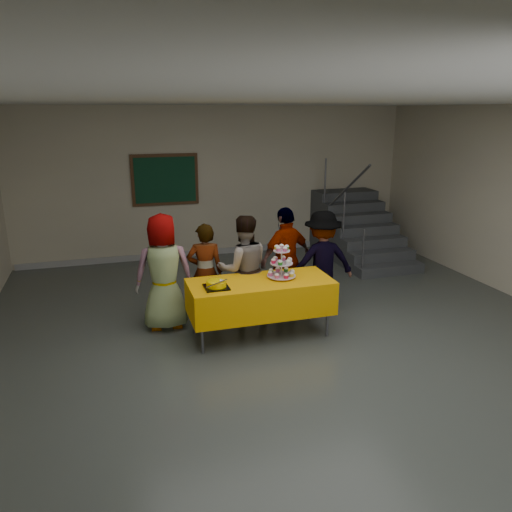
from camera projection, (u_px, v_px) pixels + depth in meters
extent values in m
plane|color=#4C514C|center=(313.00, 364.00, 5.92)|extent=(10.00, 10.00, 0.00)
cube|color=beige|center=(218.00, 182.00, 10.10)|extent=(8.00, 0.04, 3.00)
cube|color=silver|center=(322.00, 100.00, 5.08)|extent=(8.00, 10.00, 0.04)
cube|color=#999999|center=(219.00, 251.00, 10.48)|extent=(7.90, 0.03, 0.12)
cylinder|color=#595960|center=(202.00, 326.00, 6.10)|extent=(0.04, 0.04, 0.73)
cylinder|color=#595960|center=(328.00, 311.00, 6.57)|extent=(0.04, 0.04, 0.73)
cylinder|color=#595960|center=(194.00, 309.00, 6.63)|extent=(0.04, 0.04, 0.73)
cylinder|color=#595960|center=(311.00, 296.00, 7.10)|extent=(0.04, 0.04, 0.73)
cube|color=#595960|center=(260.00, 283.00, 6.50)|extent=(1.80, 0.70, 0.02)
cube|color=#EE9E04|center=(260.00, 297.00, 6.55)|extent=(1.88, 0.78, 0.44)
cylinder|color=silver|center=(281.00, 277.00, 6.61)|extent=(0.18, 0.18, 0.01)
cylinder|color=silver|center=(281.00, 262.00, 6.55)|extent=(0.02, 0.02, 0.42)
cylinder|color=silver|center=(281.00, 275.00, 6.60)|extent=(0.38, 0.38, 0.01)
cylinder|color=silver|center=(281.00, 263.00, 6.55)|extent=(0.30, 0.30, 0.01)
cylinder|color=silver|center=(282.00, 251.00, 6.51)|extent=(0.22, 0.22, 0.01)
cube|color=black|center=(216.00, 287.00, 6.23)|extent=(0.30, 0.30, 0.02)
cylinder|color=#FFCF00|center=(216.00, 284.00, 6.21)|extent=(0.25, 0.25, 0.07)
ellipsoid|color=#FFCF00|center=(216.00, 281.00, 6.20)|extent=(0.25, 0.25, 0.05)
ellipsoid|color=white|center=(220.00, 280.00, 6.18)|extent=(0.08, 0.08, 0.02)
cube|color=silver|center=(217.00, 283.00, 6.07)|extent=(0.30, 0.16, 0.04)
imported|color=slate|center=(164.00, 272.00, 6.73)|extent=(0.80, 0.54, 1.60)
imported|color=slate|center=(205.00, 272.00, 7.04)|extent=(0.56, 0.42, 1.41)
imported|color=slate|center=(243.00, 269.00, 6.97)|extent=(0.79, 0.64, 1.53)
imported|color=slate|center=(286.00, 259.00, 7.39)|extent=(0.99, 0.67, 1.56)
imported|color=slate|center=(322.00, 262.00, 7.35)|extent=(1.02, 0.64, 1.52)
cube|color=#424447|center=(389.00, 269.00, 9.18)|extent=(1.30, 0.30, 0.18)
cube|color=#424447|center=(381.00, 260.00, 9.43)|extent=(1.30, 0.30, 0.36)
cube|color=#424447|center=(374.00, 251.00, 9.68)|extent=(1.30, 0.30, 0.54)
cube|color=#424447|center=(366.00, 243.00, 9.93)|extent=(1.30, 0.30, 0.72)
cube|color=#424447|center=(359.00, 235.00, 10.18)|extent=(1.30, 0.30, 0.90)
cube|color=#424447|center=(353.00, 228.00, 10.43)|extent=(1.30, 0.30, 1.08)
cube|color=#424447|center=(346.00, 221.00, 10.68)|extent=(1.30, 0.30, 1.26)
cube|color=#424447|center=(340.00, 218.00, 10.95)|extent=(1.30, 0.30, 1.26)
cylinder|color=#595960|center=(363.00, 254.00, 8.86)|extent=(0.04, 0.04, 0.90)
cylinder|color=#595960|center=(344.00, 215.00, 9.45)|extent=(0.04, 0.04, 0.90)
cylinder|color=#595960|center=(325.00, 181.00, 10.12)|extent=(0.04, 0.04, 0.90)
cylinder|color=#595960|center=(344.00, 191.00, 9.37)|extent=(0.04, 1.85, 1.20)
cube|color=#472B16|center=(165.00, 180.00, 9.75)|extent=(1.30, 0.04, 1.00)
cube|color=#133C24|center=(165.00, 180.00, 9.72)|extent=(1.18, 0.02, 0.88)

